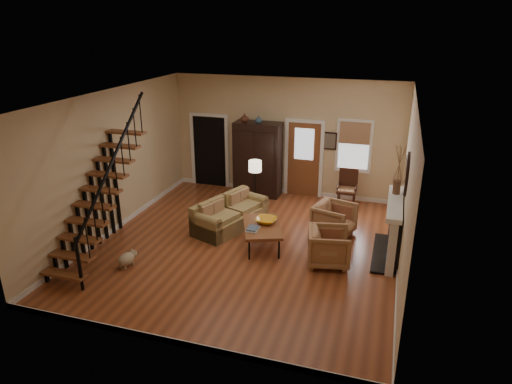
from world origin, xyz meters
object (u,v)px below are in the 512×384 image
(sofa, at_px, (230,214))
(armchair_right, at_px, (334,220))
(armoire, at_px, (258,159))
(side_chair, at_px, (347,189))
(floor_lamp, at_px, (255,188))
(coffee_table, at_px, (262,236))
(armchair_left, at_px, (329,247))

(sofa, relative_size, armchair_right, 2.26)
(armoire, distance_m, side_chair, 2.61)
(armoire, distance_m, floor_lamp, 1.46)
(coffee_table, relative_size, side_chair, 1.31)
(sofa, height_order, side_chair, side_chair)
(sofa, distance_m, coffee_table, 1.23)
(sofa, distance_m, armchair_right, 2.47)
(armoire, bearing_deg, armchair_left, -52.98)
(coffee_table, height_order, side_chair, side_chair)
(armchair_left, bearing_deg, side_chair, -10.88)
(armchair_left, height_order, floor_lamp, floor_lamp)
(armoire, relative_size, sofa, 1.07)
(armoire, xyz_separation_m, side_chair, (2.55, -0.20, -0.54))
(armoire, height_order, floor_lamp, armoire)
(sofa, height_order, armchair_right, armchair_right)
(coffee_table, xyz_separation_m, armchair_left, (1.53, -0.33, 0.13))
(sofa, xyz_separation_m, armchair_right, (2.45, 0.30, 0.03))
(sofa, bearing_deg, armoire, 111.14)
(sofa, bearing_deg, armchair_right, 27.24)
(armchair_left, xyz_separation_m, armchair_right, (-0.08, 1.34, 0.01))
(armchair_right, xyz_separation_m, side_chair, (0.07, 1.86, 0.12))
(floor_lamp, bearing_deg, armoire, 104.28)
(armchair_right, bearing_deg, coffee_table, 140.21)
(floor_lamp, distance_m, side_chair, 2.50)
(coffee_table, distance_m, side_chair, 3.25)
(armoire, distance_m, coffee_table, 3.34)
(sofa, relative_size, side_chair, 1.92)
(sofa, xyz_separation_m, coffee_table, (1.00, -0.71, -0.11))
(side_chair, bearing_deg, armoire, 175.52)
(armoire, xyz_separation_m, coffee_table, (1.04, -3.07, -0.79))
(armoire, bearing_deg, sofa, -89.15)
(armoire, distance_m, sofa, 2.46)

